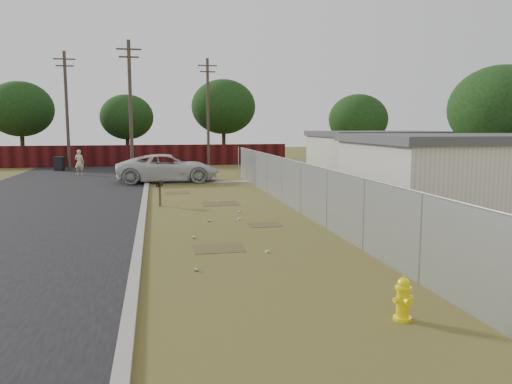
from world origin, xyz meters
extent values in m
plane|color=brown|center=(0.00, 0.00, 0.00)|extent=(120.00, 120.00, 0.00)
cube|color=black|center=(-7.50, 8.00, 0.01)|extent=(9.00, 60.00, 0.02)
cube|color=#A09E95|center=(-3.00, 8.00, 0.06)|extent=(0.25, 60.00, 0.12)
cube|color=#A09E95|center=(0.00, 11.50, 0.01)|extent=(6.20, 1.00, 0.03)
cylinder|color=#989BA0|center=(3.10, -9.00, 1.00)|extent=(0.06, 0.06, 2.00)
cylinder|color=#989BA0|center=(3.10, -6.00, 1.00)|extent=(0.06, 0.06, 2.00)
cylinder|color=#989BA0|center=(3.10, -3.00, 1.00)|extent=(0.06, 0.06, 2.00)
cylinder|color=#989BA0|center=(3.10, 0.00, 1.00)|extent=(0.06, 0.06, 2.00)
cylinder|color=#989BA0|center=(3.10, 3.00, 1.00)|extent=(0.06, 0.06, 2.00)
cylinder|color=#989BA0|center=(3.10, 6.00, 1.00)|extent=(0.06, 0.06, 2.00)
cylinder|color=#989BA0|center=(3.10, 9.00, 1.00)|extent=(0.06, 0.06, 2.00)
cylinder|color=#989BA0|center=(3.10, 12.00, 1.00)|extent=(0.06, 0.06, 2.00)
cylinder|color=#989BA0|center=(3.10, 15.00, 1.00)|extent=(0.06, 0.06, 2.00)
cylinder|color=#989BA0|center=(3.10, 1.00, 2.00)|extent=(0.04, 26.00, 0.04)
cube|color=gray|center=(3.10, 1.00, 1.00)|extent=(0.01, 26.00, 2.00)
cube|color=black|center=(3.16, 1.00, 0.30)|extent=(0.03, 26.00, 0.60)
cube|color=#4A1011|center=(-6.00, 25.00, 0.90)|extent=(30.00, 0.12, 1.80)
cylinder|color=#463A2E|center=(-4.00, 16.00, 4.50)|extent=(0.24, 0.24, 9.00)
cube|color=#463A2E|center=(-4.00, 16.00, 8.40)|extent=(1.60, 0.10, 0.10)
cube|color=#463A2E|center=(-4.00, 16.00, 7.90)|extent=(1.30, 0.10, 0.10)
cylinder|color=#463A2E|center=(-9.00, 22.00, 4.50)|extent=(0.24, 0.24, 9.00)
cube|color=#463A2E|center=(-9.00, 22.00, 8.40)|extent=(1.60, 0.10, 0.10)
cube|color=#463A2E|center=(-9.00, 22.00, 7.90)|extent=(1.30, 0.10, 0.10)
cylinder|color=#463A2E|center=(2.00, 24.00, 4.50)|extent=(0.24, 0.24, 9.00)
cube|color=#463A2E|center=(2.00, 24.00, 8.40)|extent=(1.60, 0.10, 0.10)
cube|color=#463A2E|center=(2.00, 24.00, 7.90)|extent=(1.30, 0.10, 0.10)
cube|color=silver|center=(9.00, -2.00, 1.40)|extent=(8.00, 6.00, 2.80)
cube|color=#48484D|center=(9.00, -2.00, 2.95)|extent=(8.32, 6.24, 0.30)
cube|color=silver|center=(10.50, 9.00, 1.40)|extent=(7.00, 6.00, 2.80)
cube|color=#48484D|center=(10.50, 9.00, 2.95)|extent=(7.28, 6.24, 0.30)
cylinder|color=#352318|center=(-14.00, 29.00, 1.65)|extent=(0.36, 0.36, 3.30)
ellipsoid|color=black|center=(-14.00, 29.00, 4.88)|extent=(5.70, 5.70, 4.84)
cylinder|color=#352318|center=(-5.00, 30.00, 1.43)|extent=(0.36, 0.36, 2.86)
ellipsoid|color=black|center=(-5.00, 30.00, 4.23)|extent=(4.94, 4.94, 4.20)
cylinder|color=#352318|center=(4.00, 29.00, 1.76)|extent=(0.36, 0.36, 3.52)
ellipsoid|color=black|center=(4.00, 29.00, 5.20)|extent=(6.08, 6.08, 5.17)
cylinder|color=#352318|center=(13.00, 18.00, 1.32)|extent=(0.36, 0.36, 2.64)
ellipsoid|color=black|center=(13.00, 18.00, 3.90)|extent=(4.56, 4.56, 3.88)
cylinder|color=#352318|center=(14.00, 3.00, 1.43)|extent=(0.36, 0.36, 2.86)
ellipsoid|color=black|center=(14.00, 3.00, 4.23)|extent=(4.94, 4.94, 4.20)
cylinder|color=yellow|center=(1.76, -10.82, 0.03)|extent=(0.36, 0.36, 0.06)
cylinder|color=yellow|center=(1.76, -10.82, 0.31)|extent=(0.25, 0.25, 0.55)
cylinder|color=yellow|center=(1.76, -10.82, 0.59)|extent=(0.33, 0.33, 0.05)
sphere|color=yellow|center=(1.76, -10.82, 0.67)|extent=(0.24, 0.24, 0.22)
cylinder|color=yellow|center=(1.76, -10.82, 0.78)|extent=(0.04, 0.04, 0.06)
cylinder|color=yellow|center=(1.62, -10.83, 0.38)|extent=(0.11, 0.12, 0.10)
cylinder|color=yellow|center=(1.89, -10.80, 0.38)|extent=(0.11, 0.12, 0.10)
cylinder|color=yellow|center=(1.77, -10.95, 0.38)|extent=(0.15, 0.13, 0.13)
cube|color=brown|center=(-2.32, 2.86, 0.46)|extent=(0.11, 0.11, 0.91)
cube|color=black|center=(-2.32, 2.86, 0.94)|extent=(0.31, 0.47, 0.16)
cylinder|color=black|center=(-2.32, 2.86, 1.02)|extent=(0.31, 0.47, 0.16)
cube|color=red|center=(-2.40, 2.64, 0.94)|extent=(0.03, 0.04, 0.09)
imported|color=silver|center=(-1.74, 12.13, 0.85)|extent=(6.15, 2.84, 1.71)
imported|color=beige|center=(-7.65, 17.68, 0.89)|extent=(0.75, 0.60, 1.78)
cube|color=black|center=(-9.69, 21.62, 0.51)|extent=(0.71, 0.71, 1.02)
cube|color=black|center=(-9.69, 21.62, 1.04)|extent=(0.78, 0.78, 0.09)
cylinder|color=black|center=(-9.41, 21.27, 0.11)|extent=(0.08, 0.22, 0.21)
cylinder|color=silver|center=(0.44, -5.75, 0.04)|extent=(0.12, 0.10, 0.07)
cylinder|color=#A4A4A8|center=(-1.37, -3.65, 0.04)|extent=(0.12, 0.11, 0.07)
cylinder|color=silver|center=(0.47, -0.92, 0.04)|extent=(0.11, 0.08, 0.07)
cylinder|color=#A4A4A8|center=(-1.58, -7.10, 0.04)|extent=(0.12, 0.12, 0.07)
cylinder|color=silver|center=(0.24, 3.33, 0.04)|extent=(0.11, 0.12, 0.07)
cylinder|color=#A4A4A8|center=(-0.64, -1.04, 0.04)|extent=(0.11, 0.09, 0.07)
cylinder|color=#A4A4A8|center=(0.74, 0.58, 0.04)|extent=(0.09, 0.11, 0.07)
camera|label=1|loc=(-2.47, -18.61, 3.42)|focal=35.00mm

